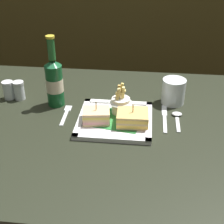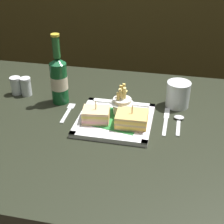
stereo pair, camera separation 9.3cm
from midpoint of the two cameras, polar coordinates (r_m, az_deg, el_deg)
The scene contains 12 objects.
dining_table at distance 1.16m, azimuth 1.77°, elevation -6.76°, with size 1.34×0.89×0.75m.
square_plate at distance 1.10m, azimuth 2.96°, elevation -1.52°, with size 0.25×0.25×0.02m.
sandwich_half_left at distance 1.07m, azimuth -0.36°, elevation -0.61°, with size 0.10×0.08×0.08m.
sandwich_half_right at distance 1.06m, azimuth 6.02°, elevation -1.31°, with size 0.10×0.09×0.07m.
fries_cup at distance 1.11m, azimuth 4.18°, elevation 1.57°, with size 0.08×0.08×0.11m.
beer_bottle at distance 1.19m, azimuth -7.14°, elevation 5.79°, with size 0.06×0.06×0.26m.
water_glass at distance 1.21m, azimuth 13.67°, elevation 2.72°, with size 0.09×0.09×0.09m.
fork at distance 1.16m, azimuth -5.50°, elevation 0.03°, with size 0.02×0.13×0.00m.
knife at distance 1.13m, azimuth 11.81°, elevation -1.43°, with size 0.02×0.18×0.00m.
spoon at distance 1.13m, azimuth 14.00°, elevation -1.43°, with size 0.04×0.12×0.01m.
salt_shaker at distance 1.31m, azimuth -14.61°, elevation 4.30°, with size 0.04×0.04×0.07m.
pepper_shaker at distance 1.29m, azimuth -12.91°, elevation 4.19°, with size 0.04×0.04×0.07m.
Camera 2 is at (0.20, -0.90, 1.34)m, focal length 51.90 mm.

